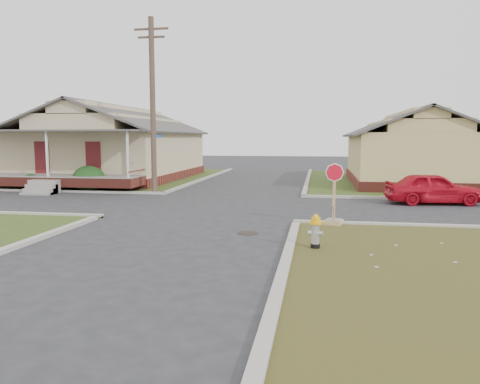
% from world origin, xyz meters
% --- Properties ---
extents(ground, '(120.00, 120.00, 0.00)m').
position_xyz_m(ground, '(0.00, 0.00, 0.00)').
color(ground, '#29292B').
rests_on(ground, ground).
extents(verge_far_left, '(19.00, 19.00, 0.05)m').
position_xyz_m(verge_far_left, '(-13.00, 18.00, 0.03)').
color(verge_far_left, '#2E4719').
rests_on(verge_far_left, ground).
extents(curbs, '(80.00, 40.00, 0.12)m').
position_xyz_m(curbs, '(0.00, 5.00, 0.00)').
color(curbs, '#AAA499').
rests_on(curbs, ground).
extents(manhole, '(0.64, 0.64, 0.01)m').
position_xyz_m(manhole, '(2.20, -0.50, 0.01)').
color(manhole, black).
rests_on(manhole, ground).
extents(corner_house, '(10.10, 15.50, 5.30)m').
position_xyz_m(corner_house, '(-10.00, 16.68, 2.28)').
color(corner_house, maroon).
rests_on(corner_house, ground).
extents(side_house_yellow, '(7.60, 11.60, 4.70)m').
position_xyz_m(side_house_yellow, '(10.00, 16.50, 2.19)').
color(side_house_yellow, maroon).
rests_on(side_house_yellow, ground).
extents(utility_pole, '(1.80, 0.28, 9.00)m').
position_xyz_m(utility_pole, '(-4.20, 8.90, 4.66)').
color(utility_pole, '#483529').
rests_on(utility_pole, ground).
extents(fire_hydrant, '(0.33, 0.33, 0.90)m').
position_xyz_m(fire_hydrant, '(4.27, -2.29, 0.54)').
color(fire_hydrant, black).
rests_on(fire_hydrant, ground).
extents(stop_sign, '(0.58, 0.57, 2.05)m').
position_xyz_m(stop_sign, '(4.84, 1.23, 0.49)').
color(stop_sign, tan).
rests_on(stop_sign, ground).
extents(red_sedan, '(4.21, 2.03, 1.39)m').
position_xyz_m(red_sedan, '(9.34, 7.24, 0.69)').
color(red_sedan, red).
rests_on(red_sedan, ground).
extents(hedge_left, '(1.24, 1.01, 0.94)m').
position_xyz_m(hedge_left, '(-11.32, 8.88, 0.52)').
color(hedge_left, '#193C16').
rests_on(hedge_left, verge_far_left).
extents(hedge_right, '(1.64, 1.34, 1.25)m').
position_xyz_m(hedge_right, '(-8.15, 9.39, 0.68)').
color(hedge_right, '#193C16').
rests_on(hedge_right, verge_far_left).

